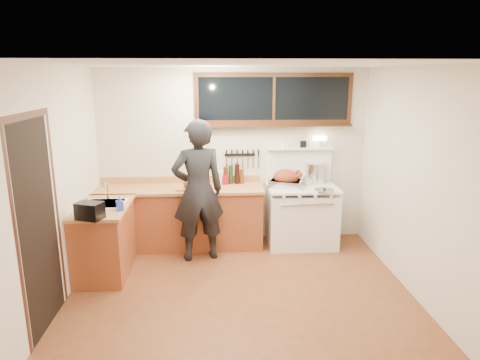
{
  "coord_description": "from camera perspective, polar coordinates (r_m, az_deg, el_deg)",
  "views": [
    {
      "loc": [
        -0.28,
        -4.58,
        2.51
      ],
      "look_at": [
        0.05,
        0.85,
        1.15
      ],
      "focal_mm": 32.0,
      "sensor_mm": 36.0,
      "label": 1
    }
  ],
  "objects": [
    {
      "name": "saucepan",
      "position": [
        6.46,
        8.94,
        -0.04
      ],
      "size": [
        0.19,
        0.29,
        0.12
      ],
      "color": "silver",
      "rests_on": "vintage_stove"
    },
    {
      "name": "left_doorway",
      "position": [
        4.61,
        -25.22,
        -5.35
      ],
      "size": [
        0.02,
        1.04,
        2.17
      ],
      "color": "black",
      "rests_on": "ground"
    },
    {
      "name": "man",
      "position": [
        5.78,
        -5.61,
        -1.47
      ],
      "size": [
        0.8,
        0.62,
        1.94
      ],
      "color": "black",
      "rests_on": "ground"
    },
    {
      "name": "pitcher",
      "position": [
        6.44,
        -2.52,
        0.42
      ],
      "size": [
        0.13,
        0.13,
        0.19
      ],
      "color": "white",
      "rests_on": "counter_back"
    },
    {
      "name": "counter_left",
      "position": [
        5.77,
        -17.62,
        -7.53
      ],
      "size": [
        0.64,
        1.09,
        0.9
      ],
      "color": "brown",
      "rests_on": "ground"
    },
    {
      "name": "toaster",
      "position": [
        5.14,
        -19.4,
        -3.9
      ],
      "size": [
        0.33,
        0.28,
        0.2
      ],
      "color": "black",
      "rests_on": "counter_left"
    },
    {
      "name": "cutting_board",
      "position": [
        6.14,
        -6.62,
        -0.76
      ],
      "size": [
        0.41,
        0.33,
        0.13
      ],
      "color": "#B07846",
      "rests_on": "counter_back"
    },
    {
      "name": "knife_strip",
      "position": [
        6.44,
        0.16,
        3.28
      ],
      "size": [
        0.52,
        0.03,
        0.28
      ],
      "color": "black",
      "rests_on": "room_shell"
    },
    {
      "name": "back_window",
      "position": [
        6.38,
        4.54,
        9.98
      ],
      "size": [
        2.32,
        0.13,
        0.77
      ],
      "color": "black",
      "rests_on": "room_shell"
    },
    {
      "name": "room_shell",
      "position": [
        4.67,
        0.02,
        3.43
      ],
      "size": [
        4.1,
        3.6,
        2.65
      ],
      "color": "beige",
      "rests_on": "ground"
    },
    {
      "name": "bottle_cluster",
      "position": [
        6.39,
        -0.91,
        0.69
      ],
      "size": [
        0.3,
        0.07,
        0.3
      ],
      "color": "black",
      "rests_on": "counter_back"
    },
    {
      "name": "stockpot",
      "position": [
        6.57,
        10.06,
        0.97
      ],
      "size": [
        0.38,
        0.38,
        0.3
      ],
      "color": "silver",
      "rests_on": "vintage_stove"
    },
    {
      "name": "roast_turkey",
      "position": [
        6.27,
        6.18,
        0.06
      ],
      "size": [
        0.56,
        0.49,
        0.26
      ],
      "color": "silver",
      "rests_on": "vintage_stove"
    },
    {
      "name": "ground_plane",
      "position": [
        5.23,
        0.01,
        -14.74
      ],
      "size": [
        4.0,
        3.5,
        0.02
      ],
      "primitive_type": "cube",
      "color": "brown"
    },
    {
      "name": "counter_back",
      "position": [
        6.39,
        -7.98,
        -4.86
      ],
      "size": [
        2.44,
        0.64,
        1.0
      ],
      "color": "brown",
      "rests_on": "ground"
    },
    {
      "name": "sink_unit",
      "position": [
        5.71,
        -17.54,
        -3.56
      ],
      "size": [
        0.5,
        0.45,
        0.37
      ],
      "color": "white",
      "rests_on": "counter_left"
    },
    {
      "name": "soap_bottle",
      "position": [
        5.35,
        -15.75,
        -3.0
      ],
      "size": [
        0.11,
        0.11,
        0.18
      ],
      "color": "blue",
      "rests_on": "counter_left"
    },
    {
      "name": "vintage_stove",
      "position": [
        6.46,
        8.18,
        -4.55
      ],
      "size": [
        1.02,
        0.74,
        1.6
      ],
      "color": "white",
      "rests_on": "ground"
    },
    {
      "name": "pot_lid",
      "position": [
        6.13,
        11.17,
        -1.35
      ],
      "size": [
        0.3,
        0.3,
        0.04
      ],
      "color": "silver",
      "rests_on": "vintage_stove"
    },
    {
      "name": "coffee_tin",
      "position": [
        6.38,
        -1.89,
        0.03
      ],
      "size": [
        0.1,
        0.09,
        0.14
      ],
      "color": "maroon",
      "rests_on": "counter_back"
    }
  ]
}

